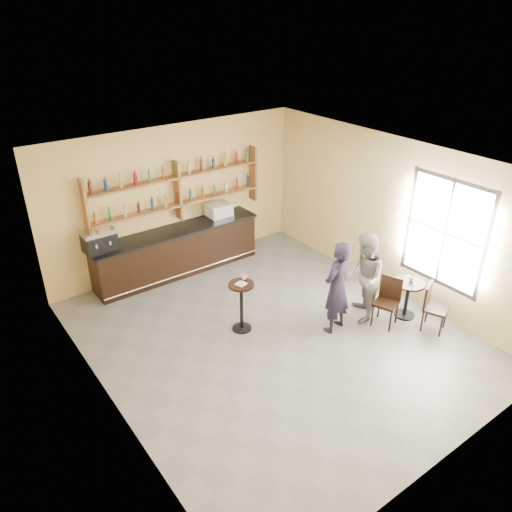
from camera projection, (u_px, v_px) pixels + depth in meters
floor at (273, 336)px, 9.11m from camera, size 7.00×7.00×0.00m
ceiling at (276, 166)px, 7.63m from camera, size 7.00×7.00×0.00m
wall_back at (176, 198)px, 10.87m from camera, size 7.00×0.00×7.00m
wall_front at (458, 370)px, 5.87m from camera, size 7.00×0.00×7.00m
wall_left at (102, 319)px, 6.80m from camera, size 0.00×7.00×7.00m
wall_right at (393, 217)px, 9.94m from camera, size 0.00×7.00×7.00m
window_pane at (445, 233)px, 9.04m from camera, size 0.00×2.00×2.00m
window_frame at (445, 233)px, 9.03m from camera, size 0.04×1.70×2.10m
shelf_unit at (178, 191)px, 10.68m from camera, size 4.00×0.26×1.40m
liquor_bottles at (177, 183)px, 10.61m from camera, size 3.68×0.10×1.00m
bar_counter at (177, 251)px, 11.00m from camera, size 3.83×0.75×1.04m
espresso_machine at (99, 240)px, 9.79m from camera, size 0.65×0.44×0.45m
pastry_case at (219, 211)px, 11.27m from camera, size 0.56×0.45×0.33m
pedestal_table at (242, 307)px, 9.08m from camera, size 0.53×0.53×0.97m
napkin at (241, 284)px, 8.86m from camera, size 0.22×0.22×0.00m
donut at (242, 283)px, 8.85m from camera, size 0.13×0.13×0.04m
cup_pedestal at (244, 277)px, 8.98m from camera, size 0.14×0.14×0.09m
man_main at (337, 288)px, 8.91m from camera, size 0.72×0.55×1.78m
cafe_table at (407, 299)px, 9.52m from camera, size 0.78×0.78×0.75m
cup_cafe at (412, 279)px, 9.35m from camera, size 0.14×0.14×0.10m
chair_west at (386, 303)px, 9.23m from camera, size 0.53×0.53×0.95m
chair_south at (436, 309)px, 9.08m from camera, size 0.52×0.52×0.92m
patron_second at (364, 278)px, 9.26m from camera, size 1.04×1.07×1.74m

